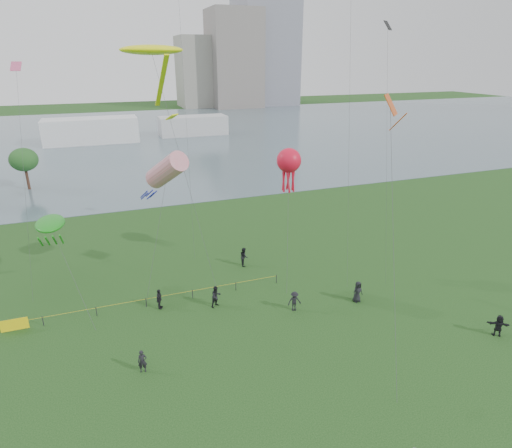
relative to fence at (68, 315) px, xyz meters
name	(u,v)px	position (x,y,z in m)	size (l,w,h in m)	color
ground_plane	(311,397)	(14.54, -14.21, -0.55)	(400.00, 400.00, 0.00)	#153711
lake	(140,137)	(14.54, 85.79, -0.53)	(400.00, 120.00, 0.08)	slate
building_mid	(234,59)	(60.54, 147.79, 18.45)	(20.00, 20.00, 38.00)	slate
building_low	(198,72)	(46.54, 153.79, 13.45)	(16.00, 18.00, 28.00)	gray
pavilion_left	(91,131)	(2.54, 80.79, 2.45)	(22.00, 8.00, 6.00)	white
pavilion_right	(193,126)	(28.54, 83.79, 1.95)	(18.00, 7.00, 5.00)	silver
fence	(68,315)	(0.00, 0.00, 0.00)	(24.07, 0.07, 1.05)	black
spectator_a	(216,296)	(11.76, -1.98, 0.40)	(0.93, 0.73, 1.92)	black
spectator_b	(294,301)	(17.72, -4.84, 0.33)	(1.14, 0.65, 1.76)	black
spectator_c	(159,299)	(7.16, -0.65, 0.35)	(1.06, 0.44, 1.80)	black
spectator_d	(358,292)	(23.46, -5.43, 0.40)	(0.94, 0.61, 1.91)	black
spectator_e	(499,326)	(30.81, -13.33, 0.32)	(1.62, 0.52, 1.75)	black
spectator_f	(142,361)	(4.96, -8.16, 0.27)	(0.60, 0.40, 1.66)	black
spectator_g	(244,257)	(16.44, 4.55, 0.41)	(0.94, 0.73, 1.93)	black
kite_stingray	(152,51)	(9.15, 6.30, 19.81)	(5.84, 10.12, 20.84)	#3F3F42
kite_windsock	(167,170)	(9.10, 2.81, 10.44)	(4.91, 5.42, 12.90)	#3F3F42
kite_creature	(50,224)	(-0.86, 6.20, 5.72)	(4.08, 10.54, 6.74)	#3F3F42
kite_octopus	(289,161)	(20.04, 2.14, 10.50)	(2.91, 5.36, 12.25)	#3F3F42
kite_delta	(392,117)	(22.28, -8.92, 15.65)	(3.90, 8.73, 17.64)	#3F3F42
small_kites	(175,1)	(11.17, 5.44, 23.51)	(38.52, 13.56, 10.49)	#E5598C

